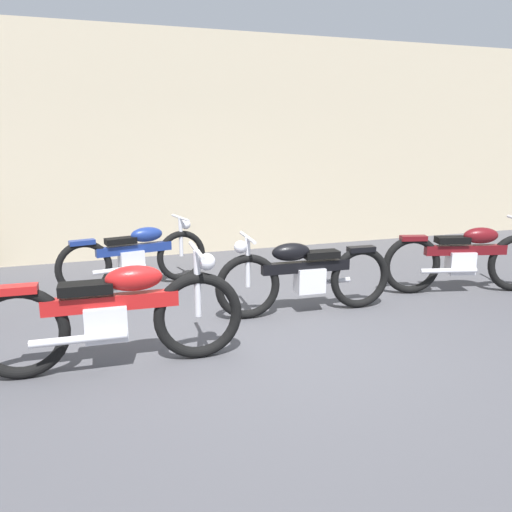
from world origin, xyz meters
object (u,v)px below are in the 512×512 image
object	(u,v)px
motorcycle_red	(115,314)
motorcycle_black	(304,275)
motorcycle_maroon	(466,257)
motorcycle_blue	(136,256)

from	to	relation	value
motorcycle_red	motorcycle_black	bearing A→B (deg)	22.51
motorcycle_maroon	motorcycle_red	bearing A→B (deg)	-154.83
motorcycle_red	motorcycle_blue	xyz separation A→B (m)	(0.41, 2.30, -0.06)
motorcycle_maroon	motorcycle_blue	bearing A→B (deg)	172.97
motorcycle_black	motorcycle_blue	distance (m)	2.25
motorcycle_blue	motorcycle_red	bearing A→B (deg)	-111.64
motorcycle_red	motorcycle_black	distance (m)	2.15
motorcycle_maroon	motorcycle_blue	xyz separation A→B (m)	(-3.81, 1.50, -0.02)
motorcycle_red	motorcycle_maroon	distance (m)	4.29
motorcycle_black	motorcycle_blue	world-z (taller)	motorcycle_black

